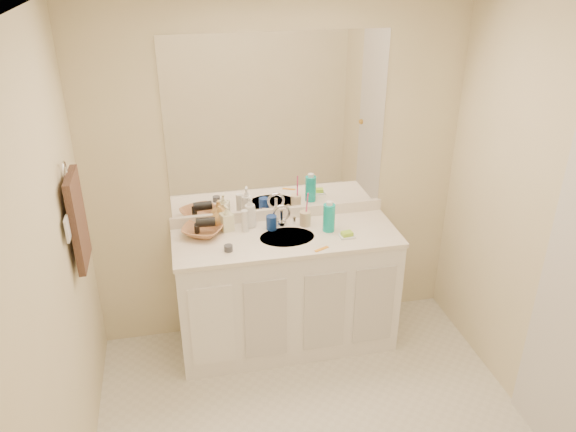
# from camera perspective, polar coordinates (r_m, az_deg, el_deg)

# --- Properties ---
(ceiling) EXTENTS (2.60, 2.60, 0.02)m
(ceiling) POSITION_cam_1_polar(r_m,az_deg,el_deg) (2.34, 5.35, 19.70)
(ceiling) COLOR white
(ceiling) RESTS_ON wall_back
(wall_back) EXTENTS (2.60, 0.02, 2.40)m
(wall_back) POSITION_cam_1_polar(r_m,az_deg,el_deg) (3.87, -1.02, 4.07)
(wall_back) COLOR beige
(wall_back) RESTS_ON floor
(wall_left) EXTENTS (0.02, 2.60, 2.40)m
(wall_left) POSITION_cam_1_polar(r_m,az_deg,el_deg) (2.73, -23.27, -8.62)
(wall_left) COLOR beige
(wall_left) RESTS_ON floor
(wall_right) EXTENTS (0.02, 2.60, 2.40)m
(wall_right) POSITION_cam_1_polar(r_m,az_deg,el_deg) (3.32, 26.44, -2.87)
(wall_right) COLOR beige
(wall_right) RESTS_ON floor
(vanity_cabinet) EXTENTS (1.50, 0.55, 0.85)m
(vanity_cabinet) POSITION_cam_1_polar(r_m,az_deg,el_deg) (4.00, -0.15, -7.74)
(vanity_cabinet) COLOR white
(vanity_cabinet) RESTS_ON floor
(countertop) EXTENTS (1.52, 0.57, 0.03)m
(countertop) POSITION_cam_1_polar(r_m,az_deg,el_deg) (3.77, -0.16, -2.19)
(countertop) COLOR white
(countertop) RESTS_ON vanity_cabinet
(backsplash) EXTENTS (1.52, 0.03, 0.08)m
(backsplash) POSITION_cam_1_polar(r_m,az_deg,el_deg) (3.97, -0.94, 0.25)
(backsplash) COLOR white
(backsplash) RESTS_ON countertop
(sink_basin) EXTENTS (0.37, 0.37, 0.02)m
(sink_basin) POSITION_cam_1_polar(r_m,az_deg,el_deg) (3.75, -0.10, -2.29)
(sink_basin) COLOR silver
(sink_basin) RESTS_ON countertop
(faucet) EXTENTS (0.02, 0.02, 0.11)m
(faucet) POSITION_cam_1_polar(r_m,az_deg,el_deg) (3.88, -0.65, -0.18)
(faucet) COLOR silver
(faucet) RESTS_ON countertop
(mirror) EXTENTS (1.48, 0.01, 1.20)m
(mirror) POSITION_cam_1_polar(r_m,az_deg,el_deg) (3.75, -1.04, 9.14)
(mirror) COLOR white
(mirror) RESTS_ON wall_back
(blue_mug) EXTENTS (0.07, 0.07, 0.10)m
(blue_mug) POSITION_cam_1_polar(r_m,az_deg,el_deg) (3.83, -1.69, -0.68)
(blue_mug) COLOR navy
(blue_mug) RESTS_ON countertop
(tan_cup) EXTENTS (0.09, 0.09, 0.10)m
(tan_cup) POSITION_cam_1_polar(r_m,az_deg,el_deg) (3.88, 1.76, -0.27)
(tan_cup) COLOR beige
(tan_cup) RESTS_ON countertop
(toothbrush) EXTENTS (0.02, 0.04, 0.20)m
(toothbrush) POSITION_cam_1_polar(r_m,az_deg,el_deg) (3.84, 1.93, 1.06)
(toothbrush) COLOR #E63C80
(toothbrush) RESTS_ON tan_cup
(mouthwash_bottle) EXTENTS (0.10, 0.10, 0.19)m
(mouthwash_bottle) POSITION_cam_1_polar(r_m,az_deg,el_deg) (3.80, 4.18, -0.18)
(mouthwash_bottle) COLOR #0EADA6
(mouthwash_bottle) RESTS_ON countertop
(soap_dish) EXTENTS (0.10, 0.08, 0.01)m
(soap_dish) POSITION_cam_1_polar(r_m,az_deg,el_deg) (3.77, 6.00, -2.04)
(soap_dish) COLOR white
(soap_dish) RESTS_ON countertop
(green_soap) EXTENTS (0.08, 0.06, 0.03)m
(green_soap) POSITION_cam_1_polar(r_m,az_deg,el_deg) (3.76, 6.01, -1.80)
(green_soap) COLOR #9FDA35
(green_soap) RESTS_ON soap_dish
(orange_comb) EXTENTS (0.10, 0.06, 0.00)m
(orange_comb) POSITION_cam_1_polar(r_m,az_deg,el_deg) (3.61, 3.43, -3.36)
(orange_comb) COLOR orange
(orange_comb) RESTS_ON countertop
(dark_jar) EXTENTS (0.06, 0.06, 0.04)m
(dark_jar) POSITION_cam_1_polar(r_m,az_deg,el_deg) (3.60, -6.07, -3.26)
(dark_jar) COLOR #3B3C43
(dark_jar) RESTS_ON countertop
(extra_white_bottle) EXTENTS (0.05, 0.05, 0.15)m
(extra_white_bottle) POSITION_cam_1_polar(r_m,az_deg,el_deg) (3.80, -4.40, -0.49)
(extra_white_bottle) COLOR white
(extra_white_bottle) RESTS_ON countertop
(soap_bottle_white) EXTENTS (0.10, 0.10, 0.22)m
(soap_bottle_white) POSITION_cam_1_polar(r_m,az_deg,el_deg) (3.85, -3.88, 0.43)
(soap_bottle_white) COLOR white
(soap_bottle_white) RESTS_ON countertop
(soap_bottle_cream) EXTENTS (0.10, 0.10, 0.18)m
(soap_bottle_cream) POSITION_cam_1_polar(r_m,az_deg,el_deg) (3.82, -6.26, -0.20)
(soap_bottle_cream) COLOR #EDECC1
(soap_bottle_cream) RESTS_ON countertop
(soap_bottle_yellow) EXTENTS (0.13, 0.13, 0.16)m
(soap_bottle_yellow) POSITION_cam_1_polar(r_m,az_deg,el_deg) (3.88, -6.94, -0.04)
(soap_bottle_yellow) COLOR tan
(soap_bottle_yellow) RESTS_ON countertop
(wicker_basket) EXTENTS (0.35, 0.35, 0.07)m
(wicker_basket) POSITION_cam_1_polar(r_m,az_deg,el_deg) (3.81, -8.61, -1.42)
(wicker_basket) COLOR #A06640
(wicker_basket) RESTS_ON countertop
(hair_dryer) EXTENTS (0.13, 0.07, 0.06)m
(hair_dryer) POSITION_cam_1_polar(r_m,az_deg,el_deg) (3.78, -8.37, -0.62)
(hair_dryer) COLOR black
(hair_dryer) RESTS_ON wicker_basket
(towel_ring) EXTENTS (0.01, 0.11, 0.11)m
(towel_ring) POSITION_cam_1_polar(r_m,az_deg,el_deg) (3.25, -21.74, 4.30)
(towel_ring) COLOR silver
(towel_ring) RESTS_ON wall_left
(hand_towel) EXTENTS (0.04, 0.32, 0.55)m
(hand_towel) POSITION_cam_1_polar(r_m,az_deg,el_deg) (3.36, -20.56, -0.41)
(hand_towel) COLOR #2E1F19
(hand_towel) RESTS_ON towel_ring
(switch_plate) EXTENTS (0.01, 0.08, 0.13)m
(switch_plate) POSITION_cam_1_polar(r_m,az_deg,el_deg) (3.16, -21.50, -1.22)
(switch_plate) COLOR white
(switch_plate) RESTS_ON wall_left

